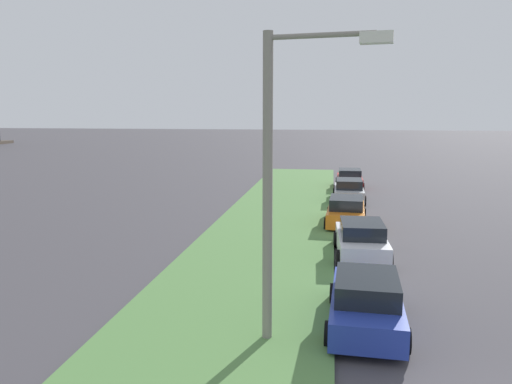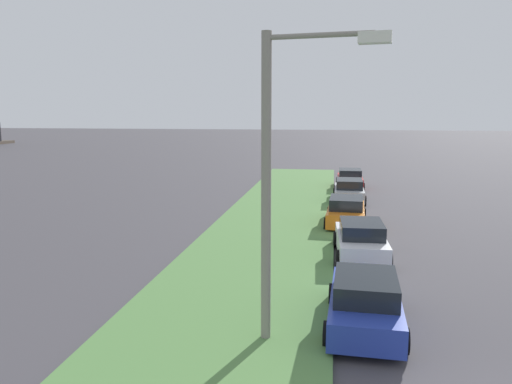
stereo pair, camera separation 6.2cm
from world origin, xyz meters
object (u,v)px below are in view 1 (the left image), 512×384
object	(u,v)px
parked_car_white	(361,240)
parked_car_red	(350,179)
parked_car_blue	(366,301)
streetlight	(282,168)
parked_car_silver	(349,191)
parked_car_orange	(346,211)

from	to	relation	value
parked_car_white	parked_car_red	size ratio (longest dim) A/B	1.01
parked_car_blue	streetlight	world-z (taller)	streetlight
parked_car_white	streetlight	size ratio (longest dim) A/B	0.58
parked_car_blue	parked_car_white	xyz separation A→B (m)	(6.47, -0.23, 0.00)
parked_car_blue	parked_car_red	size ratio (longest dim) A/B	1.02
parked_car_white	parked_car_silver	world-z (taller)	same
parked_car_silver	parked_car_red	size ratio (longest dim) A/B	1.00
parked_car_orange	parked_car_silver	world-z (taller)	same
parked_car_blue	streetlight	xyz separation A→B (m)	(-1.27, 2.14, 3.67)
parked_car_blue	streetlight	bearing A→B (deg)	123.02
parked_car_white	parked_car_blue	bearing A→B (deg)	175.84
parked_car_blue	parked_car_red	world-z (taller)	same
parked_car_blue	parked_car_orange	world-z (taller)	same
parked_car_blue	parked_car_silver	bearing A→B (deg)	2.07
parked_car_white	parked_car_silver	size ratio (longest dim) A/B	1.01
parked_car_white	parked_car_orange	size ratio (longest dim) A/B	1.00
parked_car_silver	streetlight	xyz separation A→B (m)	(-19.94, 2.26, 3.67)
parked_car_orange	parked_car_red	size ratio (longest dim) A/B	1.02
parked_car_blue	parked_car_red	xyz separation A→B (m)	(24.29, -0.34, 0.00)
parked_car_silver	parked_car_orange	bearing A→B (deg)	177.58
parked_car_blue	streetlight	distance (m)	4.44
parked_car_red	streetlight	size ratio (longest dim) A/B	0.57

